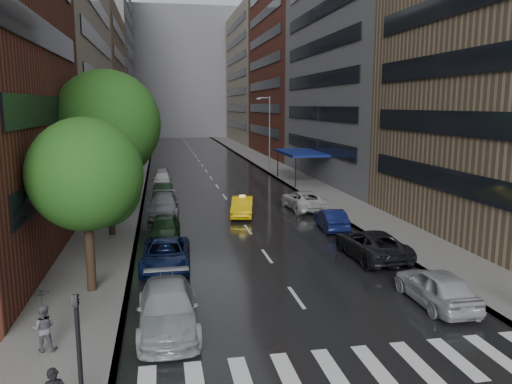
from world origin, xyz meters
The scene contains 19 objects.
ground centered at (0.00, 0.00, 0.00)m, with size 220.00×220.00×0.00m, color gray.
road centered at (0.00, 50.00, 0.01)m, with size 14.00×140.00×0.01m, color black.
sidewalk_left centered at (-9.00, 50.00, 0.07)m, with size 4.00×140.00×0.15m, color gray.
sidewalk_right centered at (9.00, 50.00, 0.07)m, with size 4.00×140.00×0.15m, color gray.
crosswalk centered at (0.20, -2.00, 0.01)m, with size 13.15×2.80×0.01m.
buildings_left centered at (-15.00, 58.79, 15.99)m, with size 8.00×108.00×38.00m.
buildings_right centered at (15.00, 56.70, 15.03)m, with size 8.05×109.10×36.00m.
building_far centered at (0.00, 118.00, 16.00)m, with size 40.00×14.00×32.00m, color slate.
tree_near centered at (-8.60, 6.17, 5.21)m, with size 4.78×4.78×7.62m.
tree_mid centered at (-8.60, 15.82, 6.98)m, with size 6.40×6.40×10.19m.
tree_far centered at (-8.60, 31.79, 6.34)m, with size 5.81×5.81×9.26m.
taxi centered at (0.29, 20.04, 0.71)m, with size 1.51×4.34×1.43m, color #E0B40B.
parked_cars_left centered at (-5.40, 18.36, 0.74)m, with size 2.67×42.33×1.57m.
parked_cars_right centered at (5.40, 12.28, 0.75)m, with size 2.72×24.28×1.55m.
ped_black_umbrella centered at (-9.40, 0.78, 1.40)m, with size 0.96×0.98×2.09m.
traffic_light centered at (-7.60, -3.46, 2.23)m, with size 0.18×0.15×3.45m.
street_lamp_left centered at (-7.72, 30.00, 4.89)m, with size 1.74×0.22×9.00m.
street_lamp_right centered at (7.72, 45.00, 4.89)m, with size 1.74×0.22×9.00m.
awning centered at (8.98, 35.00, 3.13)m, with size 4.00×8.00×3.12m.
Camera 1 is at (-5.47, -15.44, 8.08)m, focal length 35.00 mm.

